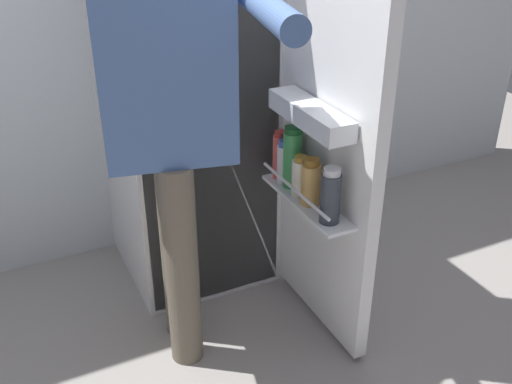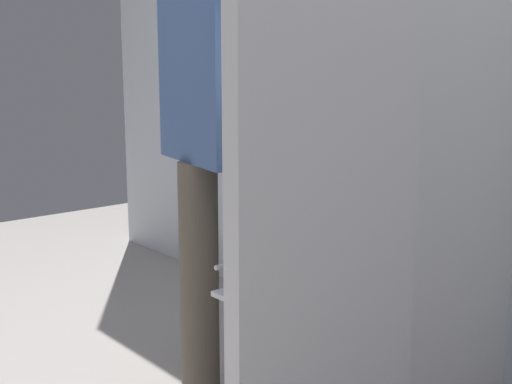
{
  "view_description": "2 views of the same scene",
  "coord_description": "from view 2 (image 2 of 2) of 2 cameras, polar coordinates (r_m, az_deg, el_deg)",
  "views": [
    {
      "loc": [
        -0.76,
        -1.7,
        1.65
      ],
      "look_at": [
        0.04,
        -0.05,
        0.66
      ],
      "focal_mm": 42.42,
      "sensor_mm": 36.0,
      "label": 1
    },
    {
      "loc": [
        1.4,
        -1.19,
        1.1
      ],
      "look_at": [
        0.0,
        -0.0,
        0.74
      ],
      "focal_mm": 47.96,
      "sensor_mm": 36.0,
      "label": 2
    }
  ],
  "objects": [
    {
      "name": "kitchen_wall",
      "position": [
        2.52,
        16.22,
        12.94
      ],
      "size": [
        4.4,
        0.1,
        2.4
      ],
      "primitive_type": "cube",
      "color": "silver",
      "rests_on": "ground_plane"
    },
    {
      "name": "refrigerator",
      "position": [
        2.19,
        10.39,
        3.83
      ],
      "size": [
        0.65,
        1.2,
        1.66
      ],
      "color": "white",
      "rests_on": "ground_plane"
    },
    {
      "name": "person",
      "position": [
        2.04,
        -2.94,
        7.01
      ],
      "size": [
        0.54,
        0.77,
        1.6
      ],
      "color": "#665B4C",
      "rests_on": "ground_plane"
    }
  ]
}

